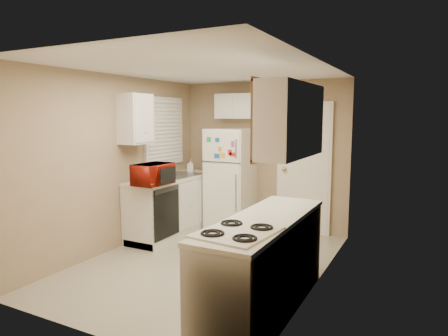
% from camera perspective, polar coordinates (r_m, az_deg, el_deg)
% --- Properties ---
extents(floor, '(3.80, 3.80, 0.00)m').
position_cam_1_polar(floor, '(5.19, -2.61, -13.33)').
color(floor, '#B6AE94').
rests_on(floor, ground).
extents(ceiling, '(3.80, 3.80, 0.00)m').
position_cam_1_polar(ceiling, '(4.89, -2.78, 13.99)').
color(ceiling, white).
rests_on(ceiling, floor).
extents(wall_left, '(3.80, 3.80, 0.00)m').
position_cam_1_polar(wall_left, '(5.72, -14.91, 0.76)').
color(wall_left, '#9D8464').
rests_on(wall_left, floor).
extents(wall_right, '(3.80, 3.80, 0.00)m').
position_cam_1_polar(wall_right, '(4.37, 13.39, -1.20)').
color(wall_right, '#9D8464').
rests_on(wall_right, floor).
extents(wall_back, '(2.80, 2.80, 0.00)m').
position_cam_1_polar(wall_back, '(6.60, 5.60, 1.83)').
color(wall_back, '#9D8464').
rests_on(wall_back, floor).
extents(wall_front, '(2.80, 2.80, 0.00)m').
position_cam_1_polar(wall_front, '(3.41, -18.93, -3.80)').
color(wall_front, '#9D8464').
rests_on(wall_front, floor).
extents(left_counter, '(0.60, 1.80, 0.90)m').
position_cam_1_polar(left_counter, '(6.36, -7.19, -5.26)').
color(left_counter, silver).
rests_on(left_counter, floor).
extents(dishwasher, '(0.03, 0.58, 0.72)m').
position_cam_1_polar(dishwasher, '(5.71, -8.22, -6.32)').
color(dishwasher, black).
rests_on(dishwasher, floor).
extents(sink, '(0.54, 0.74, 0.16)m').
position_cam_1_polar(sink, '(6.41, -6.49, -1.42)').
color(sink, gray).
rests_on(sink, left_counter).
extents(microwave, '(0.55, 0.32, 0.36)m').
position_cam_1_polar(microwave, '(5.54, -10.09, -0.89)').
color(microwave, '#99160A').
rests_on(microwave, left_counter).
extents(soap_bottle, '(0.13, 0.13, 0.22)m').
position_cam_1_polar(soap_bottle, '(6.78, -4.80, 0.28)').
color(soap_bottle, silver).
rests_on(soap_bottle, left_counter).
extents(window_blinds, '(0.10, 0.98, 1.08)m').
position_cam_1_polar(window_blinds, '(6.48, -8.50, 5.22)').
color(window_blinds, silver).
rests_on(window_blinds, wall_left).
extents(upper_cabinet_left, '(0.30, 0.45, 0.70)m').
position_cam_1_polar(upper_cabinet_left, '(5.76, -12.52, 6.85)').
color(upper_cabinet_left, silver).
rests_on(upper_cabinet_left, wall_left).
extents(refrigerator, '(0.68, 0.66, 1.64)m').
position_cam_1_polar(refrigerator, '(6.54, 0.93, -1.56)').
color(refrigerator, white).
rests_on(refrigerator, floor).
extents(cabinet_over_fridge, '(0.70, 0.30, 0.40)m').
position_cam_1_polar(cabinet_over_fridge, '(6.59, 1.94, 8.81)').
color(cabinet_over_fridge, silver).
rests_on(cabinet_over_fridge, wall_back).
extents(interior_door, '(0.86, 0.06, 2.08)m').
position_cam_1_polar(interior_door, '(6.36, 11.31, -0.13)').
color(interior_door, white).
rests_on(interior_door, floor).
extents(right_counter, '(0.60, 2.00, 0.90)m').
position_cam_1_polar(right_counter, '(3.91, 5.71, -13.44)').
color(right_counter, silver).
rests_on(right_counter, floor).
extents(stove, '(0.61, 0.73, 0.82)m').
position_cam_1_polar(stove, '(3.46, 1.94, -17.01)').
color(stove, white).
rests_on(stove, floor).
extents(upper_cabinet_right, '(0.30, 1.20, 0.70)m').
position_cam_1_polar(upper_cabinet_right, '(3.89, 9.69, 6.73)').
color(upper_cabinet_right, silver).
rests_on(upper_cabinet_right, wall_right).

